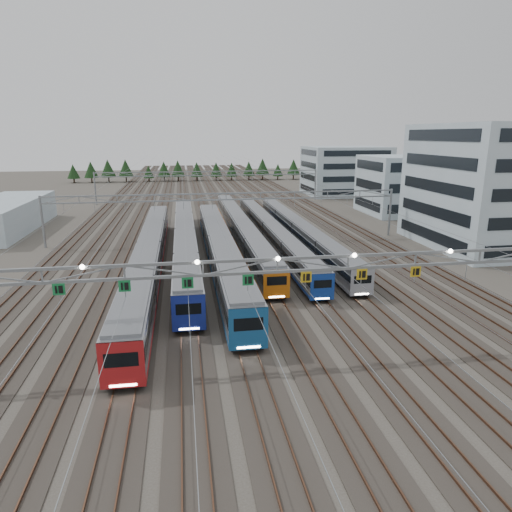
{
  "coord_description": "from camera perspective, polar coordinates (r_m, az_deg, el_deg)",
  "views": [
    {
      "loc": [
        -6.86,
        -32.39,
        16.87
      ],
      "look_at": [
        1.12,
        17.0,
        3.5
      ],
      "focal_mm": 32.0,
      "sensor_mm": 36.0,
      "label": 1
    }
  ],
  "objects": [
    {
      "name": "depot_bldg_north",
      "position": [
        135.69,
        11.08,
        10.42
      ],
      "size": [
        22.0,
        18.0,
        13.51
      ],
      "primitive_type": "cube",
      "color": "#AAC0CB",
      "rests_on": "ground"
    },
    {
      "name": "gantry_mid",
      "position": [
        73.47,
        -3.75,
        6.73
      ],
      "size": [
        56.36,
        0.36,
        8.0
      ],
      "color": "gray",
      "rests_on": "ground"
    },
    {
      "name": "west_shed",
      "position": [
        94.33,
        -28.84,
        4.45
      ],
      "size": [
        10.0,
        30.0,
        5.36
      ],
      "primitive_type": "cube",
      "color": "#AAC0CB",
      "rests_on": "ground"
    },
    {
      "name": "train_c",
      "position": [
        60.28,
        -4.52,
        0.92
      ],
      "size": [
        3.13,
        52.5,
        4.08
      ],
      "color": "black",
      "rests_on": "ground"
    },
    {
      "name": "gantry_near",
      "position": [
        34.4,
        2.63,
        -1.58
      ],
      "size": [
        56.36,
        0.61,
        8.08
      ],
      "color": "gray",
      "rests_on": "ground"
    },
    {
      "name": "depot_bldg_mid",
      "position": [
        105.12,
        17.4,
        8.46
      ],
      "size": [
        14.0,
        16.0,
        12.38
      ],
      "primitive_type": "cube",
      "color": "#AAC0CB",
      "rests_on": "ground"
    },
    {
      "name": "train_f",
      "position": [
        72.65,
        5.47,
        3.03
      ],
      "size": [
        2.58,
        52.33,
        3.36
      ],
      "color": "black",
      "rests_on": "ground"
    },
    {
      "name": "track_bed",
      "position": [
        133.46,
        -6.23,
        8.26
      ],
      "size": [
        54.0,
        260.0,
        5.42
      ],
      "color": "#2D2823",
      "rests_on": "ground"
    },
    {
      "name": "gantry_far",
      "position": [
        118.06,
        -5.89,
        9.79
      ],
      "size": [
        56.36,
        0.36,
        8.0
      ],
      "color": "gray",
      "rests_on": "ground"
    },
    {
      "name": "treeline",
      "position": [
        174.9,
        -5.22,
        10.76
      ],
      "size": [
        106.4,
        5.6,
        7.02
      ],
      "color": "#332114",
      "rests_on": "ground"
    },
    {
      "name": "ground",
      "position": [
        37.16,
        2.53,
        -12.05
      ],
      "size": [
        400.0,
        400.0,
        0.0
      ],
      "primitive_type": "plane",
      "color": "#47423A",
      "rests_on": "ground"
    },
    {
      "name": "train_b",
      "position": [
        66.58,
        -8.86,
        2.02
      ],
      "size": [
        2.93,
        57.05,
        3.81
      ],
      "color": "black",
      "rests_on": "ground"
    },
    {
      "name": "train_d",
      "position": [
        74.19,
        -1.94,
        3.45
      ],
      "size": [
        2.8,
        58.14,
        3.65
      ],
      "color": "black",
      "rests_on": "ground"
    },
    {
      "name": "depot_bldg_south",
      "position": [
        78.45,
        27.21,
        7.73
      ],
      "size": [
        18.0,
        22.0,
        18.43
      ],
      "primitive_type": "cube",
      "color": "#AAC0CB",
      "rests_on": "ground"
    },
    {
      "name": "train_e",
      "position": [
        72.81,
        1.8,
        3.09
      ],
      "size": [
        2.54,
        56.0,
        3.31
      ],
      "color": "black",
      "rests_on": "ground"
    },
    {
      "name": "train_a",
      "position": [
        58.67,
        -13.17,
        0.1
      ],
      "size": [
        3.01,
        57.51,
        3.93
      ],
      "color": "black",
      "rests_on": "ground"
    }
  ]
}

